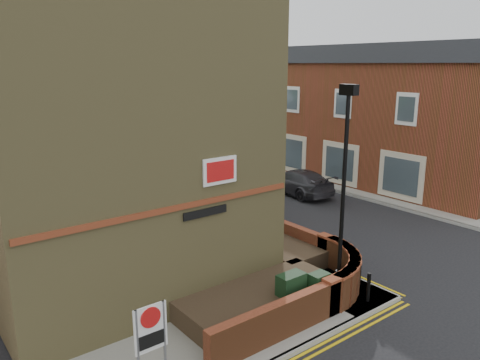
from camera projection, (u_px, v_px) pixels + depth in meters
name	position (u px, v px, depth m)	size (l,w,h in m)	color
ground	(332.00, 334.00, 12.39)	(120.00, 120.00, 0.00)	black
pavement_corner	(190.00, 354.00, 11.43)	(13.00, 3.00, 0.12)	gray
pavement_main	(135.00, 192.00, 25.81)	(2.00, 32.00, 0.12)	gray
pavement_far	(313.00, 174.00, 30.08)	(4.00, 40.00, 0.12)	gray
kerb_main_near	(151.00, 189.00, 26.40)	(0.15, 32.00, 0.12)	gray
kerb_main_far	(290.00, 179.00, 28.89)	(0.15, 40.00, 0.12)	gray
yellow_lines_main	(155.00, 190.00, 26.57)	(0.28, 32.00, 0.01)	gold
corner_building	(96.00, 87.00, 15.31)	(8.95, 10.40, 13.60)	olive
garden_wall	(270.00, 298.00, 14.30)	(6.80, 6.00, 1.20)	brown
lamppost	(343.00, 193.00, 13.46)	(0.25, 0.50, 6.30)	black
utility_cabinet_large	(291.00, 294.00, 13.03)	(0.80, 0.45, 1.20)	black
utility_cabinet_small	(318.00, 291.00, 13.29)	(0.55, 0.40, 1.10)	black
bollard_near	(368.00, 287.00, 13.75)	(0.11, 0.11, 0.90)	black
bollard_far	(359.00, 272.00, 14.72)	(0.11, 0.11, 0.90)	black
zone_sign	(151.00, 336.00, 9.39)	(0.72, 0.07, 2.20)	slate
far_terrace	(288.00, 106.00, 33.08)	(5.40, 30.40, 8.00)	brown
far_terrace_cream	(150.00, 92.00, 49.13)	(5.40, 12.40, 8.00)	#BAB499
tree_near	(147.00, 111.00, 23.19)	(3.64, 3.65, 6.70)	#382B1E
tree_mid	(87.00, 93.00, 29.19)	(4.03, 4.03, 7.42)	#382B1E
tree_far	(49.00, 92.00, 35.37)	(3.81, 3.81, 7.00)	#382B1E
traffic_light_assembly	(80.00, 126.00, 32.27)	(0.20, 0.16, 4.20)	black
silver_car_near	(244.00, 197.00, 22.90)	(1.29, 3.70, 1.22)	silver
red_car_main	(137.00, 168.00, 29.33)	(2.10, 4.55, 1.26)	maroon
grey_car_far	(297.00, 181.00, 25.66)	(1.91, 4.70, 1.36)	#2F2E33
silver_car_far	(247.00, 161.00, 31.28)	(1.46, 3.63, 1.24)	#AAACB2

